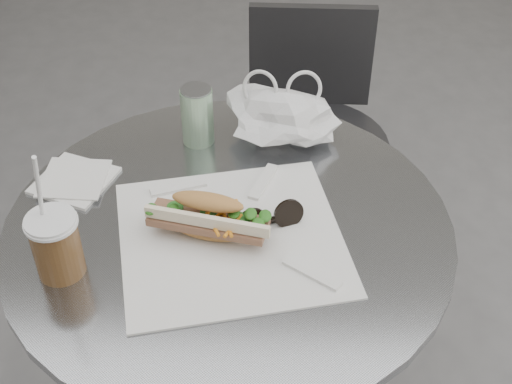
{
  "coord_description": "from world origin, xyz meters",
  "views": [
    {
      "loc": [
        0.07,
        -0.68,
        1.56
      ],
      "look_at": [
        0.05,
        0.23,
        0.79
      ],
      "focal_mm": 50.0,
      "sensor_mm": 36.0,
      "label": 1
    }
  ],
  "objects_px": {
    "chair_far": "(306,177)",
    "drink_can": "(197,115)",
    "sunglasses": "(270,219)",
    "iced_coffee": "(56,244)",
    "cafe_table": "(232,327)",
    "banh_mi": "(208,217)"
  },
  "relations": [
    {
      "from": "cafe_table",
      "to": "chair_far",
      "type": "distance_m",
      "value": 0.65
    },
    {
      "from": "banh_mi",
      "to": "drink_can",
      "type": "distance_m",
      "value": 0.27
    },
    {
      "from": "cafe_table",
      "to": "sunglasses",
      "type": "relative_size",
      "value": 6.67
    },
    {
      "from": "chair_far",
      "to": "iced_coffee",
      "type": "relative_size",
      "value": 3.26
    },
    {
      "from": "chair_far",
      "to": "drink_can",
      "type": "xyz_separation_m",
      "value": [
        -0.24,
        -0.38,
        0.45
      ]
    },
    {
      "from": "banh_mi",
      "to": "iced_coffee",
      "type": "distance_m",
      "value": 0.24
    },
    {
      "from": "banh_mi",
      "to": "iced_coffee",
      "type": "bearing_deg",
      "value": -146.65
    },
    {
      "from": "sunglasses",
      "to": "drink_can",
      "type": "bearing_deg",
      "value": 98.3
    },
    {
      "from": "iced_coffee",
      "to": "cafe_table",
      "type": "bearing_deg",
      "value": 24.08
    },
    {
      "from": "chair_far",
      "to": "drink_can",
      "type": "relative_size",
      "value": 6.56
    },
    {
      "from": "cafe_table",
      "to": "chair_far",
      "type": "height_order",
      "value": "chair_far"
    },
    {
      "from": "drink_can",
      "to": "cafe_table",
      "type": "bearing_deg",
      "value": -73.38
    },
    {
      "from": "chair_far",
      "to": "banh_mi",
      "type": "relative_size",
      "value": 3.03
    },
    {
      "from": "iced_coffee",
      "to": "sunglasses",
      "type": "bearing_deg",
      "value": 18.04
    },
    {
      "from": "sunglasses",
      "to": "drink_can",
      "type": "xyz_separation_m",
      "value": [
        -0.14,
        0.24,
        0.04
      ]
    },
    {
      "from": "cafe_table",
      "to": "sunglasses",
      "type": "bearing_deg",
      "value": -6.29
    },
    {
      "from": "iced_coffee",
      "to": "drink_can",
      "type": "distance_m",
      "value": 0.4
    },
    {
      "from": "sunglasses",
      "to": "banh_mi",
      "type": "bearing_deg",
      "value": 170.51
    },
    {
      "from": "cafe_table",
      "to": "sunglasses",
      "type": "distance_m",
      "value": 0.3
    },
    {
      "from": "chair_far",
      "to": "sunglasses",
      "type": "height_order",
      "value": "sunglasses"
    },
    {
      "from": "chair_far",
      "to": "iced_coffee",
      "type": "bearing_deg",
      "value": 61.23
    },
    {
      "from": "iced_coffee",
      "to": "banh_mi",
      "type": "bearing_deg",
      "value": 20.51
    }
  ]
}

